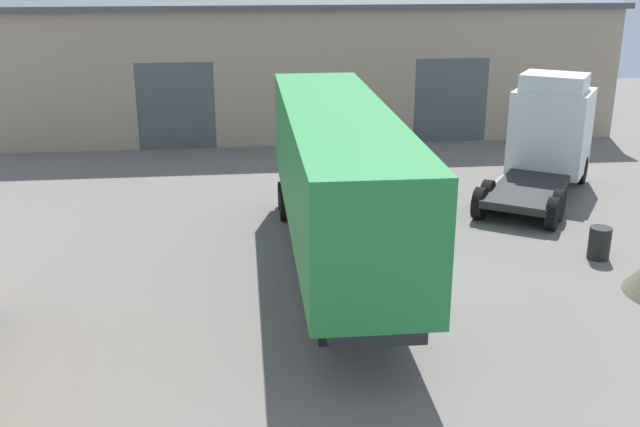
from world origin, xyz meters
TOP-DOWN VIEW (x-y plane):
  - ground_plane at (0.00, 0.00)m, footprint 60.00×60.00m
  - warehouse_building at (0.00, 18.34)m, footprint 27.10×9.19m
  - tractor_unit_white at (7.22, 6.91)m, footprint 5.66×6.78m
  - container_trailer_green at (-0.95, 0.41)m, footprint 2.62×11.97m
  - oil_drum at (6.14, 0.45)m, footprint 0.58×0.58m

SIDE VIEW (x-z plane):
  - ground_plane at x=0.00m, z-range 0.00..0.00m
  - oil_drum at x=6.14m, z-range 0.00..0.88m
  - tractor_unit_white at x=7.22m, z-range -0.12..3.81m
  - container_trailer_green at x=-0.95m, z-range 0.56..4.78m
  - warehouse_building at x=0.00m, z-range 0.01..5.85m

